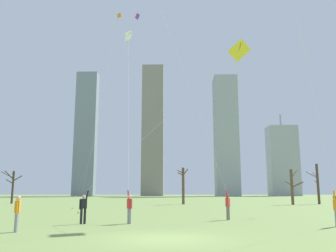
{
  "coord_description": "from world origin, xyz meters",
  "views": [
    {
      "loc": [
        0.36,
        -14.43,
        1.8
      ],
      "look_at": [
        0.0,
        6.0,
        5.53
      ],
      "focal_mm": 38.41,
      "sensor_mm": 36.0,
      "label": 1
    }
  ],
  "objects_px": {
    "kite_flyer_midfield_center_yellow": "(133,157)",
    "bare_tree_far_right_edge": "(318,183)",
    "distant_kite_low_near_trees_purple": "(127,48)",
    "bare_tree_left_of_center": "(12,185)",
    "kite_flyer_midfield_left_white": "(129,161)",
    "bystander_watching_nearby": "(17,212)",
    "bare_tree_right_of_center": "(183,184)",
    "distant_kite_drifting_left_orange": "(114,40)",
    "bare_tree_rightmost": "(292,186)",
    "kite_flyer_foreground_right_red": "(330,181)",
    "kite_flyer_midfield_right_blue": "(208,147)"
  },
  "relations": [
    {
      "from": "distant_kite_drifting_left_orange",
      "to": "bare_tree_left_of_center",
      "type": "distance_m",
      "value": 29.72
    },
    {
      "from": "kite_flyer_midfield_right_blue",
      "to": "bare_tree_rightmost",
      "type": "height_order",
      "value": "kite_flyer_midfield_right_blue"
    },
    {
      "from": "bystander_watching_nearby",
      "to": "kite_flyer_foreground_right_red",
      "type": "bearing_deg",
      "value": 7.15
    },
    {
      "from": "kite_flyer_midfield_center_yellow",
      "to": "kite_flyer_midfield_right_blue",
      "type": "bearing_deg",
      "value": 2.28
    },
    {
      "from": "bare_tree_right_of_center",
      "to": "bare_tree_rightmost",
      "type": "bearing_deg",
      "value": -5.68
    },
    {
      "from": "kite_flyer_midfield_right_blue",
      "to": "bystander_watching_nearby",
      "type": "relative_size",
      "value": 11.5
    },
    {
      "from": "bare_tree_rightmost",
      "to": "bare_tree_far_right_edge",
      "type": "bearing_deg",
      "value": 29.22
    },
    {
      "from": "bare_tree_right_of_center",
      "to": "kite_flyer_midfield_left_white",
      "type": "bearing_deg",
      "value": -97.99
    },
    {
      "from": "kite_flyer_foreground_right_red",
      "to": "kite_flyer_midfield_center_yellow",
      "type": "relative_size",
      "value": 1.05
    },
    {
      "from": "distant_kite_drifting_left_orange",
      "to": "distant_kite_low_near_trees_purple",
      "type": "height_order",
      "value": "distant_kite_drifting_left_orange"
    },
    {
      "from": "kite_flyer_midfield_right_blue",
      "to": "bare_tree_far_right_edge",
      "type": "relative_size",
      "value": 3.2
    },
    {
      "from": "bare_tree_left_of_center",
      "to": "bare_tree_far_right_edge",
      "type": "bearing_deg",
      "value": -2.17
    },
    {
      "from": "bare_tree_right_of_center",
      "to": "bystander_watching_nearby",
      "type": "bearing_deg",
      "value": -103.24
    },
    {
      "from": "kite_flyer_midfield_right_blue",
      "to": "bare_tree_far_right_edge",
      "type": "distance_m",
      "value": 36.83
    },
    {
      "from": "kite_flyer_midfield_center_yellow",
      "to": "bare_tree_rightmost",
      "type": "distance_m",
      "value": 34.82
    },
    {
      "from": "kite_flyer_midfield_left_white",
      "to": "kite_flyer_midfield_center_yellow",
      "type": "bearing_deg",
      "value": -70.26
    },
    {
      "from": "distant_kite_low_near_trees_purple",
      "to": "bare_tree_far_right_edge",
      "type": "bearing_deg",
      "value": 32.06
    },
    {
      "from": "kite_flyer_foreground_right_red",
      "to": "bare_tree_left_of_center",
      "type": "height_order",
      "value": "kite_flyer_foreground_right_red"
    },
    {
      "from": "bystander_watching_nearby",
      "to": "bare_tree_rightmost",
      "type": "xyz_separation_m",
      "value": [
        23.55,
        34.3,
        1.65
      ]
    },
    {
      "from": "kite_flyer_midfield_right_blue",
      "to": "kite_flyer_foreground_right_red",
      "type": "relative_size",
      "value": 1.43
    },
    {
      "from": "kite_flyer_midfield_center_yellow",
      "to": "bare_tree_rightmost",
      "type": "xyz_separation_m",
      "value": [
        18.89,
        29.22,
        -1.31
      ]
    },
    {
      "from": "bare_tree_left_of_center",
      "to": "kite_flyer_foreground_right_red",
      "type": "bearing_deg",
      "value": -48.34
    },
    {
      "from": "kite_flyer_midfield_left_white",
      "to": "bare_tree_rightmost",
      "type": "distance_m",
      "value": 34.11
    },
    {
      "from": "kite_flyer_foreground_right_red",
      "to": "bystander_watching_nearby",
      "type": "relative_size",
      "value": 8.03
    },
    {
      "from": "kite_flyer_midfield_center_yellow",
      "to": "bare_tree_left_of_center",
      "type": "bearing_deg",
      "value": 123.65
    },
    {
      "from": "bystander_watching_nearby",
      "to": "bare_tree_right_of_center",
      "type": "distance_m",
      "value": 36.83
    },
    {
      "from": "kite_flyer_foreground_right_red",
      "to": "bare_tree_far_right_edge",
      "type": "xyz_separation_m",
      "value": [
        13.06,
        34.95,
        0.66
      ]
    },
    {
      "from": "bystander_watching_nearby",
      "to": "distant_kite_drifting_left_orange",
      "type": "xyz_separation_m",
      "value": [
        0.47,
        20.83,
        17.45
      ]
    },
    {
      "from": "distant_kite_low_near_trees_purple",
      "to": "bare_tree_left_of_center",
      "type": "height_order",
      "value": "distant_kite_low_near_trees_purple"
    },
    {
      "from": "kite_flyer_foreground_right_red",
      "to": "bare_tree_far_right_edge",
      "type": "distance_m",
      "value": 37.31
    },
    {
      "from": "bare_tree_far_right_edge",
      "to": "kite_flyer_foreground_right_red",
      "type": "bearing_deg",
      "value": -110.49
    },
    {
      "from": "bare_tree_far_right_edge",
      "to": "kite_flyer_midfield_left_white",
      "type": "bearing_deg",
      "value": -127.84
    },
    {
      "from": "kite_flyer_midfield_left_white",
      "to": "bare_tree_left_of_center",
      "type": "height_order",
      "value": "kite_flyer_midfield_left_white"
    },
    {
      "from": "kite_flyer_foreground_right_red",
      "to": "distant_kite_low_near_trees_purple",
      "type": "height_order",
      "value": "distant_kite_low_near_trees_purple"
    },
    {
      "from": "kite_flyer_midfield_center_yellow",
      "to": "distant_kite_low_near_trees_purple",
      "type": "distance_m",
      "value": 20.6
    },
    {
      "from": "kite_flyer_midfield_center_yellow",
      "to": "bare_tree_right_of_center",
      "type": "xyz_separation_m",
      "value": [
        3.76,
        30.73,
        -1.06
      ]
    },
    {
      "from": "kite_flyer_midfield_right_blue",
      "to": "bare_tree_rightmost",
      "type": "relative_size",
      "value": 3.83
    },
    {
      "from": "distant_kite_low_near_trees_purple",
      "to": "kite_flyer_midfield_right_blue",
      "type": "bearing_deg",
      "value": -64.62
    },
    {
      "from": "kite_flyer_midfield_center_yellow",
      "to": "bystander_watching_nearby",
      "type": "relative_size",
      "value": 7.67
    },
    {
      "from": "kite_flyer_midfield_center_yellow",
      "to": "bare_tree_rightmost",
      "type": "bearing_deg",
      "value": 57.13
    },
    {
      "from": "kite_flyer_foreground_right_red",
      "to": "kite_flyer_midfield_left_white",
      "type": "bearing_deg",
      "value": 158.17
    },
    {
      "from": "bystander_watching_nearby",
      "to": "distant_kite_low_near_trees_purple",
      "type": "relative_size",
      "value": 0.08
    },
    {
      "from": "kite_flyer_midfield_left_white",
      "to": "bare_tree_right_of_center",
      "type": "bearing_deg",
      "value": 82.01
    },
    {
      "from": "distant_kite_low_near_trees_purple",
      "to": "kite_flyer_foreground_right_red",
      "type": "bearing_deg",
      "value": -54.92
    },
    {
      "from": "kite_flyer_midfield_center_yellow",
      "to": "bare_tree_far_right_edge",
      "type": "xyz_separation_m",
      "value": [
        23.41,
        31.75,
        -0.88
      ]
    },
    {
      "from": "bare_tree_right_of_center",
      "to": "bare_tree_left_of_center",
      "type": "bearing_deg",
      "value": 173.96
    },
    {
      "from": "kite_flyer_midfield_left_white",
      "to": "distant_kite_low_near_trees_purple",
      "type": "xyz_separation_m",
      "value": [
        -2.31,
        14.28,
        13.59
      ]
    },
    {
      "from": "bare_tree_far_right_edge",
      "to": "distant_kite_low_near_trees_purple",
      "type": "bearing_deg",
      "value": -147.94
    },
    {
      "from": "distant_kite_low_near_trees_purple",
      "to": "bare_tree_right_of_center",
      "type": "bearing_deg",
      "value": 67.13
    },
    {
      "from": "kite_flyer_midfield_left_white",
      "to": "bare_tree_right_of_center",
      "type": "height_order",
      "value": "kite_flyer_midfield_left_white"
    }
  ]
}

